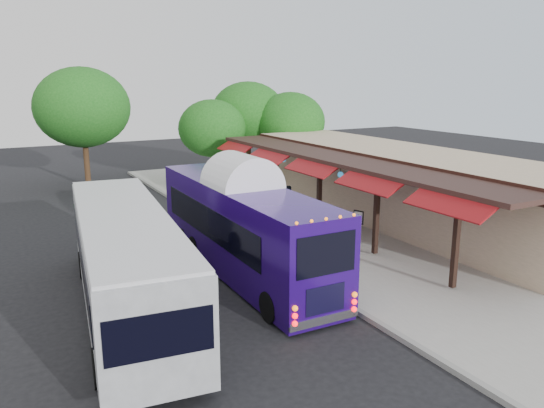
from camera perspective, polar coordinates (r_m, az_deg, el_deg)
ground at (r=19.51m, az=2.27°, el=-7.64°), size 90.00×90.00×0.00m
sidewalk at (r=25.29m, az=7.32°, el=-2.60°), size 10.00×40.00×0.15m
curb at (r=22.83m, az=-2.81°, el=-4.27°), size 0.20×40.00×0.16m
station_shelter at (r=26.97m, az=13.27°, el=2.03°), size 8.15×20.00×3.60m
coach_bus at (r=19.24m, az=-3.18°, el=-2.06°), size 2.46×11.00×3.50m
city_bus at (r=16.68m, az=-15.45°, el=-5.59°), size 3.89×11.74×3.10m
ped_a at (r=18.88m, az=5.11°, el=-5.14°), size 0.72×0.57×1.73m
ped_b at (r=25.99m, az=1.64°, el=0.10°), size 0.85×0.66×1.74m
ped_c at (r=23.30m, az=2.70°, el=-1.47°), size 1.03×0.43×1.75m
ped_d at (r=27.83m, az=-3.35°, el=0.93°), size 1.20×0.84×1.70m
sign_board at (r=23.94m, az=9.29°, el=-1.53°), size 0.20×0.49×1.11m
tree_left at (r=35.31m, az=-6.46°, el=8.08°), size 4.43×4.43×5.67m
tree_mid at (r=37.92m, az=-2.59°, el=9.65°), size 5.30×5.30×6.78m
tree_right at (r=36.72m, az=1.98°, el=8.81°), size 4.76×4.76×6.09m
tree_far at (r=36.64m, az=-19.74°, el=9.75°), size 6.04×6.04×7.73m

